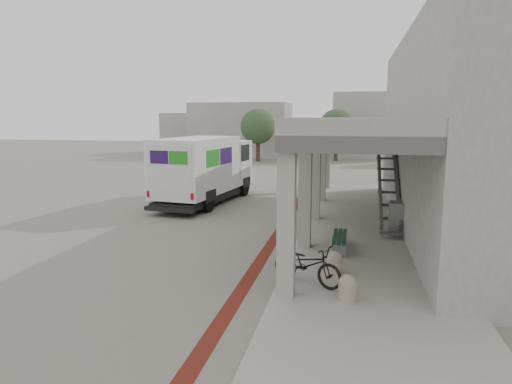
% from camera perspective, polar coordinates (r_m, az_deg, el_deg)
% --- Properties ---
extents(ground, '(120.00, 120.00, 0.00)m').
position_cam_1_polar(ground, '(14.17, -2.74, -7.25)').
color(ground, slate).
rests_on(ground, ground).
extents(bike_lane_stripe, '(0.35, 40.00, 0.01)m').
position_cam_1_polar(bike_lane_stripe, '(15.86, 2.61, -5.42)').
color(bike_lane_stripe, '#5A1B12').
rests_on(bike_lane_stripe, ground).
extents(sidewalk, '(4.40, 28.00, 0.12)m').
position_cam_1_polar(sidewalk, '(13.74, 13.78, -7.79)').
color(sidewalk, '#9D998D').
rests_on(sidewalk, ground).
extents(transit_building, '(7.60, 17.00, 7.00)m').
position_cam_1_polar(transit_building, '(17.97, 22.86, 6.57)').
color(transit_building, gray).
rests_on(transit_building, ground).
extents(distant_backdrop, '(28.00, 10.00, 6.50)m').
position_cam_1_polar(distant_backdrop, '(49.44, 4.57, 7.76)').
color(distant_backdrop, gray).
rests_on(distant_backdrop, ground).
extents(tree_left, '(3.20, 3.20, 4.80)m').
position_cam_1_polar(tree_left, '(42.01, 0.25, 8.16)').
color(tree_left, '#38281C').
rests_on(tree_left, ground).
extents(tree_mid, '(3.20, 3.20, 4.80)m').
position_cam_1_polar(tree_mid, '(43.17, 10.02, 8.06)').
color(tree_mid, '#38281C').
rests_on(tree_mid, ground).
extents(tree_right, '(3.20, 3.20, 4.80)m').
position_cam_1_polar(tree_right, '(42.66, 20.87, 7.58)').
color(tree_right, '#38281C').
rests_on(tree_right, ground).
extents(fedex_truck, '(3.14, 7.54, 3.12)m').
position_cam_1_polar(fedex_truck, '(21.71, -6.32, 2.99)').
color(fedex_truck, black).
rests_on(fedex_truck, ground).
extents(bench, '(0.40, 1.83, 0.43)m').
position_cam_1_polar(bench, '(13.93, 10.42, -5.87)').
color(bench, slate).
rests_on(bench, sidewalk).
extents(bollard_near, '(0.40, 0.40, 0.60)m').
position_cam_1_polar(bollard_near, '(10.21, 11.38, -11.64)').
color(bollard_near, gray).
rests_on(bollard_near, sidewalk).
extents(bollard_far, '(0.38, 0.38, 0.57)m').
position_cam_1_polar(bollard_far, '(11.91, 9.78, -8.59)').
color(bollard_far, tan).
rests_on(bollard_far, sidewalk).
extents(utility_cabinet, '(0.56, 0.71, 1.10)m').
position_cam_1_polar(utility_cabinet, '(16.15, 17.14, -3.14)').
color(utility_cabinet, slate).
rests_on(utility_cabinet, sidewalk).
extents(bicycle_black, '(1.93, 1.38, 0.97)m').
position_cam_1_polar(bicycle_black, '(11.00, 6.42, -8.96)').
color(bicycle_black, black).
rests_on(bicycle_black, sidewalk).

